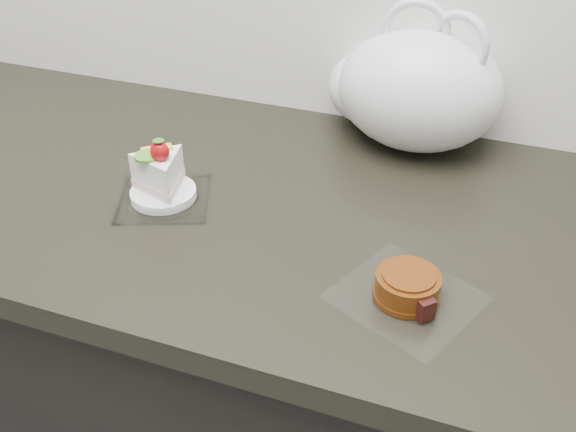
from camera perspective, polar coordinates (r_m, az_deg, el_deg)
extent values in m
cube|color=black|center=(1.31, -3.29, -15.49)|extent=(2.00, 0.60, 0.86)
cube|color=black|center=(1.00, -4.14, 1.10)|extent=(2.04, 0.64, 0.04)
cube|color=white|center=(0.99, -10.96, 1.55)|extent=(0.18, 0.18, 0.00)
cylinder|color=white|center=(0.99, -11.01, 1.96)|extent=(0.10, 0.10, 0.01)
ellipsoid|color=#BC0C10|center=(0.94, -11.33, 5.64)|extent=(0.03, 0.02, 0.03)
cone|color=#2D7223|center=(0.93, -11.43, 6.41)|extent=(0.02, 0.02, 0.01)
cylinder|color=#5DA32F|center=(0.95, -12.46, 5.21)|extent=(0.04, 0.04, 0.00)
cube|color=yellow|center=(0.97, -11.58, 5.88)|extent=(0.04, 0.04, 0.00)
cube|color=white|center=(0.81, 10.44, -7.10)|extent=(0.21, 0.20, 0.00)
cylinder|color=#612C0B|center=(0.80, 10.57, -6.16)|extent=(0.10, 0.10, 0.03)
cylinder|color=#612C0B|center=(0.81, 10.48, -6.86)|extent=(0.10, 0.10, 0.01)
cylinder|color=#612C0B|center=(0.79, 10.72, -5.15)|extent=(0.08, 0.08, 0.00)
cube|color=black|center=(0.78, 11.96, -7.98)|extent=(0.03, 0.03, 0.03)
ellipsoid|color=white|center=(1.10, 11.60, 10.89)|extent=(0.30, 0.25, 0.20)
ellipsoid|color=white|center=(1.15, 7.61, 11.22)|extent=(0.18, 0.17, 0.13)
torus|color=white|center=(1.07, 11.28, 15.65)|extent=(0.11, 0.01, 0.11)
torus|color=white|center=(1.05, 14.95, 14.57)|extent=(0.10, 0.05, 0.10)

